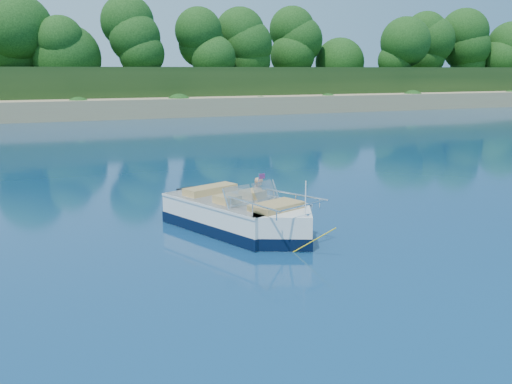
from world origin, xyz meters
TOP-DOWN VIEW (x-y plane):
  - ground at (0.00, 0.00)m, footprint 160.00×160.00m
  - shoreline at (0.00, 63.77)m, footprint 170.00×59.00m
  - treeline at (0.04, 41.01)m, footprint 150.00×7.12m
  - motorboat at (0.26, 1.76)m, footprint 2.99×4.91m
  - tow_tube at (1.41, 3.51)m, footprint 1.81×1.81m
  - boy at (1.35, 3.52)m, footprint 0.42×0.75m

SIDE VIEW (x-z plane):
  - ground at x=0.00m, z-range 0.00..0.00m
  - boy at x=1.35m, z-range -0.70..0.70m
  - tow_tube at x=1.41m, z-range -0.09..0.29m
  - motorboat at x=0.26m, z-range -0.53..1.20m
  - shoreline at x=0.00m, z-range -2.02..3.98m
  - treeline at x=0.04m, z-range 1.45..9.64m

